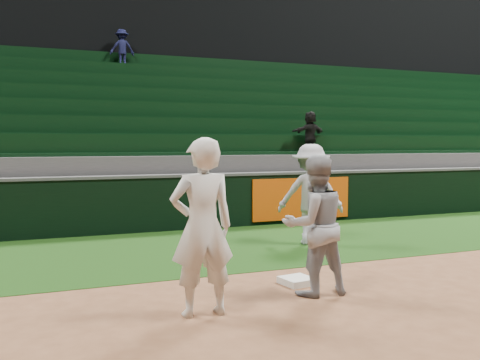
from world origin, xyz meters
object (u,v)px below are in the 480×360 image
at_px(first_base, 297,281).
at_px(baserunner, 314,225).
at_px(base_coach, 311,194).
at_px(first_baseman, 202,227).

distance_m(first_base, baserunner, 1.00).
height_order(baserunner, base_coach, base_coach).
height_order(first_baseman, baserunner, first_baseman).
bearing_deg(first_base, base_coach, 57.05).
distance_m(first_baseman, baserunner, 1.62).
height_order(first_base, baserunner, baserunner).
bearing_deg(first_base, baserunner, -93.35).
bearing_deg(base_coach, first_baseman, 69.82).
height_order(first_base, base_coach, base_coach).
relative_size(first_baseman, baserunner, 1.12).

